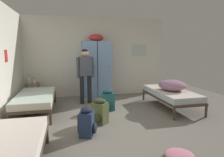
{
  "coord_description": "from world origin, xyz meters",
  "views": [
    {
      "loc": [
        -1.0,
        -4.05,
        1.63
      ],
      "look_at": [
        0.0,
        0.27,
        0.95
      ],
      "focal_mm": 31.92,
      "sensor_mm": 36.0,
      "label": 1
    }
  ],
  "objects_px": {
    "bed_left_front": "(3,152)",
    "locker_bank": "(96,68)",
    "bed_right": "(171,94)",
    "lotion_bottle": "(34,81)",
    "backpack_teal": "(108,101)",
    "backpack_navy": "(87,122)",
    "backpack_olive": "(100,112)",
    "person_traveler": "(85,71)",
    "water_bottle": "(29,79)",
    "bedding_heap": "(172,85)",
    "clothes_pile_pink": "(180,155)",
    "shelf_unit": "(33,90)",
    "bed_left_rear": "(35,98)"
  },
  "relations": [
    {
      "from": "locker_bank",
      "to": "lotion_bottle",
      "type": "distance_m",
      "value": 1.96
    },
    {
      "from": "lotion_bottle",
      "to": "clothes_pile_pink",
      "type": "relative_size",
      "value": 0.36
    },
    {
      "from": "bed_left_front",
      "to": "backpack_navy",
      "type": "relative_size",
      "value": 3.45
    },
    {
      "from": "shelf_unit",
      "to": "clothes_pile_pink",
      "type": "bearing_deg",
      "value": -56.01
    },
    {
      "from": "backpack_teal",
      "to": "clothes_pile_pink",
      "type": "height_order",
      "value": "backpack_teal"
    },
    {
      "from": "backpack_olive",
      "to": "bed_left_front",
      "type": "bearing_deg",
      "value": -131.81
    },
    {
      "from": "bed_right",
      "to": "clothes_pile_pink",
      "type": "height_order",
      "value": "bed_right"
    },
    {
      "from": "bedding_heap",
      "to": "person_traveler",
      "type": "height_order",
      "value": "person_traveler"
    },
    {
      "from": "bedding_heap",
      "to": "backpack_navy",
      "type": "relative_size",
      "value": 1.43
    },
    {
      "from": "locker_bank",
      "to": "clothes_pile_pink",
      "type": "bearing_deg",
      "value": -80.88
    },
    {
      "from": "bed_left_rear",
      "to": "clothes_pile_pink",
      "type": "xyz_separation_m",
      "value": [
        2.39,
        -2.71,
        -0.34
      ]
    },
    {
      "from": "backpack_navy",
      "to": "backpack_olive",
      "type": "height_order",
      "value": "same"
    },
    {
      "from": "water_bottle",
      "to": "backpack_teal",
      "type": "height_order",
      "value": "water_bottle"
    },
    {
      "from": "bed_left_front",
      "to": "clothes_pile_pink",
      "type": "xyz_separation_m",
      "value": [
        2.39,
        -0.02,
        -0.34
      ]
    },
    {
      "from": "bed_left_rear",
      "to": "water_bottle",
      "type": "relative_size",
      "value": 7.54
    },
    {
      "from": "shelf_unit",
      "to": "backpack_olive",
      "type": "relative_size",
      "value": 1.04
    },
    {
      "from": "bed_left_rear",
      "to": "backpack_olive",
      "type": "height_order",
      "value": "backpack_olive"
    },
    {
      "from": "shelf_unit",
      "to": "bed_left_front",
      "type": "bearing_deg",
      "value": -86.33
    },
    {
      "from": "bed_left_rear",
      "to": "clothes_pile_pink",
      "type": "height_order",
      "value": "bed_left_rear"
    },
    {
      "from": "water_bottle",
      "to": "bed_left_front",
      "type": "bearing_deg",
      "value": -85.18
    },
    {
      "from": "shelf_unit",
      "to": "bed_left_rear",
      "type": "bearing_deg",
      "value": -78.28
    },
    {
      "from": "bed_left_rear",
      "to": "person_traveler",
      "type": "relative_size",
      "value": 1.19
    },
    {
      "from": "lotion_bottle",
      "to": "clothes_pile_pink",
      "type": "height_order",
      "value": "lotion_bottle"
    },
    {
      "from": "bed_left_front",
      "to": "backpack_navy",
      "type": "xyz_separation_m",
      "value": [
        1.13,
        1.07,
        -0.12
      ]
    },
    {
      "from": "bed_left_rear",
      "to": "bedding_heap",
      "type": "distance_m",
      "value": 3.6
    },
    {
      "from": "backpack_navy",
      "to": "backpack_teal",
      "type": "distance_m",
      "value": 1.57
    },
    {
      "from": "bedding_heap",
      "to": "backpack_teal",
      "type": "distance_m",
      "value": 1.8
    },
    {
      "from": "lotion_bottle",
      "to": "backpack_teal",
      "type": "relative_size",
      "value": 0.29
    },
    {
      "from": "bed_left_rear",
      "to": "lotion_bottle",
      "type": "bearing_deg",
      "value": 98.78
    },
    {
      "from": "water_bottle",
      "to": "lotion_bottle",
      "type": "bearing_deg",
      "value": -21.8
    },
    {
      "from": "backpack_teal",
      "to": "clothes_pile_pink",
      "type": "xyz_separation_m",
      "value": [
        0.57,
        -2.51,
        -0.22
      ]
    },
    {
      "from": "locker_bank",
      "to": "lotion_bottle",
      "type": "height_order",
      "value": "locker_bank"
    },
    {
      "from": "lotion_bottle",
      "to": "backpack_teal",
      "type": "bearing_deg",
      "value": -34.41
    },
    {
      "from": "backpack_teal",
      "to": "shelf_unit",
      "type": "bearing_deg",
      "value": 145.74
    },
    {
      "from": "water_bottle",
      "to": "backpack_teal",
      "type": "relative_size",
      "value": 0.46
    },
    {
      "from": "lotion_bottle",
      "to": "backpack_olive",
      "type": "height_order",
      "value": "lotion_bottle"
    },
    {
      "from": "locker_bank",
      "to": "bed_left_front",
      "type": "bearing_deg",
      "value": -113.79
    },
    {
      "from": "shelf_unit",
      "to": "backpack_navy",
      "type": "height_order",
      "value": "shelf_unit"
    },
    {
      "from": "shelf_unit",
      "to": "bedding_heap",
      "type": "relative_size",
      "value": 0.72
    },
    {
      "from": "bedding_heap",
      "to": "shelf_unit",
      "type": "bearing_deg",
      "value": 157.69
    },
    {
      "from": "bed_right",
      "to": "lotion_bottle",
      "type": "bearing_deg",
      "value": 158.18
    },
    {
      "from": "bed_right",
      "to": "backpack_teal",
      "type": "height_order",
      "value": "backpack_teal"
    },
    {
      "from": "lotion_bottle",
      "to": "water_bottle",
      "type": "bearing_deg",
      "value": 158.2
    },
    {
      "from": "person_traveler",
      "to": "water_bottle",
      "type": "bearing_deg",
      "value": 159.34
    },
    {
      "from": "bed_right",
      "to": "person_traveler",
      "type": "bearing_deg",
      "value": 157.33
    },
    {
      "from": "bedding_heap",
      "to": "bed_right",
      "type": "bearing_deg",
      "value": 111.29
    },
    {
      "from": "bed_right",
      "to": "bed_left_rear",
      "type": "xyz_separation_m",
      "value": [
        -3.56,
        0.33,
        0.0
      ]
    },
    {
      "from": "bed_left_front",
      "to": "backpack_teal",
      "type": "distance_m",
      "value": 3.08
    },
    {
      "from": "bed_left_front",
      "to": "locker_bank",
      "type": "bearing_deg",
      "value": 66.21
    },
    {
      "from": "bedding_heap",
      "to": "backpack_olive",
      "type": "relative_size",
      "value": 1.43
    }
  ]
}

